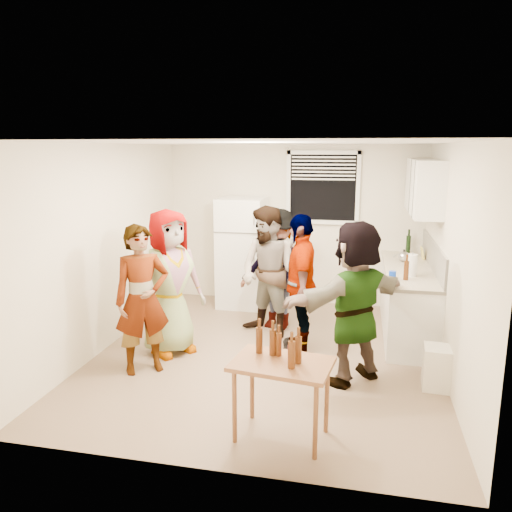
% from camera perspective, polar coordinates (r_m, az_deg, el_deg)
% --- Properties ---
extents(room, '(4.00, 4.50, 2.50)m').
position_cam_1_polar(room, '(6.13, 1.19, -11.26)').
color(room, silver).
rests_on(room, ground).
extents(window, '(1.12, 0.10, 1.06)m').
position_cam_1_polar(window, '(7.78, 7.65, 7.74)').
color(window, white).
rests_on(window, room).
extents(refrigerator, '(0.70, 0.70, 1.70)m').
position_cam_1_polar(refrigerator, '(7.78, -1.59, 0.41)').
color(refrigerator, white).
rests_on(refrigerator, ground).
extents(counter_lower, '(0.60, 2.20, 0.86)m').
position_cam_1_polar(counter_lower, '(7.00, 16.90, -5.03)').
color(counter_lower, white).
rests_on(counter_lower, ground).
extents(countertop, '(0.64, 2.22, 0.04)m').
position_cam_1_polar(countertop, '(6.88, 17.13, -1.45)').
color(countertop, beige).
rests_on(countertop, counter_lower).
extents(backsplash, '(0.03, 2.20, 0.36)m').
position_cam_1_polar(backsplash, '(6.87, 19.60, 0.08)').
color(backsplash, '#BCB7AD').
rests_on(backsplash, countertop).
extents(upper_cabinets, '(0.34, 1.60, 0.70)m').
position_cam_1_polar(upper_cabinets, '(6.94, 18.63, 7.52)').
color(upper_cabinets, white).
rests_on(upper_cabinets, room).
extents(kettle, '(0.25, 0.22, 0.18)m').
position_cam_1_polar(kettle, '(7.24, 16.51, -0.59)').
color(kettle, silver).
rests_on(kettle, countertop).
extents(paper_towel, '(0.13, 0.13, 0.27)m').
position_cam_1_polar(paper_towel, '(6.44, 17.30, -2.19)').
color(paper_towel, white).
rests_on(paper_towel, countertop).
extents(wine_bottle, '(0.07, 0.07, 0.27)m').
position_cam_1_polar(wine_bottle, '(7.79, 16.94, 0.26)').
color(wine_bottle, black).
rests_on(wine_bottle, countertop).
extents(beer_bottle_counter, '(0.06, 0.06, 0.23)m').
position_cam_1_polar(beer_bottle_counter, '(6.23, 16.73, -2.63)').
color(beer_bottle_counter, '#47230C').
rests_on(beer_bottle_counter, countertop).
extents(blue_cup, '(0.09, 0.09, 0.11)m').
position_cam_1_polar(blue_cup, '(6.16, 15.29, -2.72)').
color(blue_cup, '#0C36BF').
rests_on(blue_cup, countertop).
extents(picture_frame, '(0.02, 0.19, 0.16)m').
position_cam_1_polar(picture_frame, '(7.48, 18.47, 0.31)').
color(picture_frame, '#DCCA5A').
rests_on(picture_frame, countertop).
extents(trash_bin, '(0.32, 0.32, 0.45)m').
position_cam_1_polar(trash_bin, '(5.59, 20.14, -11.66)').
color(trash_bin, silver).
rests_on(trash_bin, ground).
extents(serving_table, '(0.89, 0.66, 0.69)m').
position_cam_1_polar(serving_table, '(4.59, 2.88, -19.91)').
color(serving_table, brown).
rests_on(serving_table, ground).
extents(beer_bottle_table, '(0.05, 0.05, 0.20)m').
position_cam_1_polar(beer_bottle_table, '(4.38, 2.59, -11.29)').
color(beer_bottle_table, '#47230C').
rests_on(beer_bottle_table, serving_table).
extents(red_cup, '(0.09, 0.09, 0.12)m').
position_cam_1_polar(red_cup, '(4.32, 4.24, -11.67)').
color(red_cup, '#A92136').
rests_on(red_cup, serving_table).
extents(guest_grey, '(1.90, 1.77, 0.56)m').
position_cam_1_polar(guest_grey, '(6.32, -9.55, -10.67)').
color(guest_grey, gray).
rests_on(guest_grey, ground).
extents(guest_stripe, '(1.47, 1.69, 0.40)m').
position_cam_1_polar(guest_stripe, '(5.89, -12.48, -12.59)').
color(guest_stripe, '#141933').
rests_on(guest_stripe, ground).
extents(guest_back_left, '(1.57, 1.91, 0.65)m').
position_cam_1_polar(guest_back_left, '(6.76, 1.43, -8.97)').
color(guest_back_left, brown).
rests_on(guest_back_left, ground).
extents(guest_back_right, '(1.42, 1.86, 0.61)m').
position_cam_1_polar(guest_back_right, '(7.04, 2.36, -8.10)').
color(guest_back_right, '#3A393F').
rests_on(guest_back_right, ground).
extents(guest_black, '(1.82, 1.23, 0.41)m').
position_cam_1_polar(guest_black, '(6.30, 4.97, -10.62)').
color(guest_black, black).
rests_on(guest_black, ground).
extents(guest_orange, '(2.36, 2.36, 0.51)m').
position_cam_1_polar(guest_orange, '(5.64, 10.85, -13.67)').
color(guest_orange, '#BA6040').
rests_on(guest_orange, ground).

